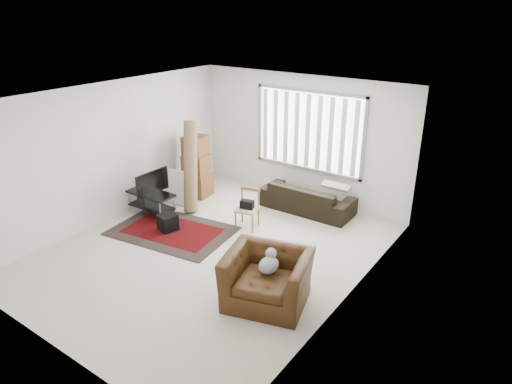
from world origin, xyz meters
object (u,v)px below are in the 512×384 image
sofa (307,194)px  moving_boxes (197,168)px  armchair (267,275)px  side_chair (247,207)px  tv_stand (151,199)px

sofa → moving_boxes: bearing=15.8°
armchair → side_chair: bearing=116.7°
sofa → armchair: (1.08, -3.10, 0.07)m
tv_stand → sofa: (2.46, 2.04, 0.01)m
tv_stand → moving_boxes: size_ratio=0.74×
armchair → tv_stand: bearing=147.1°
tv_stand → armchair: armchair is taller
tv_stand → side_chair: (1.90, 0.71, 0.06)m
tv_stand → side_chair: size_ratio=1.33×
tv_stand → sofa: sofa is taller
tv_stand → armchair: size_ratio=0.71×
side_chair → armchair: 2.41m
tv_stand → side_chair: 2.03m
side_chair → tv_stand: bearing=-174.8°
tv_stand → moving_boxes: 1.37m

